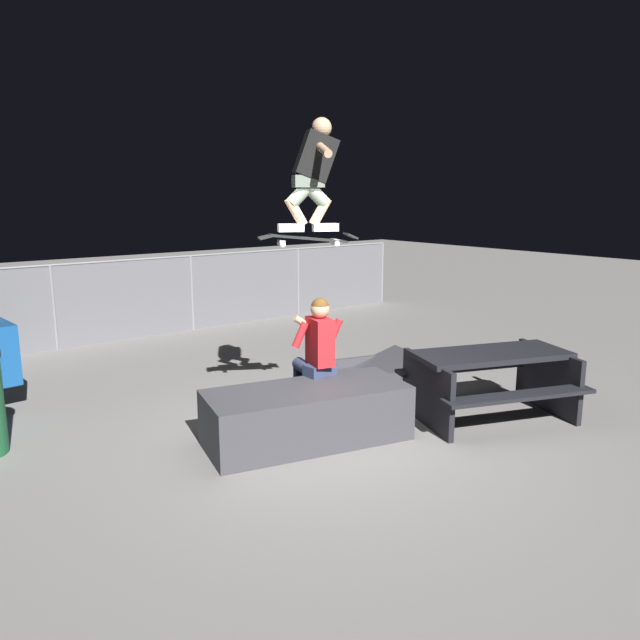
{
  "coord_description": "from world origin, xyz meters",
  "views": [
    {
      "loc": [
        -3.74,
        -4.54,
        2.44
      ],
      "look_at": [
        0.11,
        0.35,
        1.15
      ],
      "focal_mm": 34.13,
      "sensor_mm": 36.0,
      "label": 1
    }
  ],
  "objects_px": {
    "kicker_ramp": "(378,373)",
    "person_sitting_on_ledge": "(316,352)",
    "skateboard": "(308,239)",
    "picnic_table_back": "(490,374)",
    "ledge_box_main": "(307,415)",
    "skater_airborne": "(314,170)"
  },
  "relations": [
    {
      "from": "person_sitting_on_ledge",
      "to": "picnic_table_back",
      "type": "relative_size",
      "value": 0.67
    },
    {
      "from": "skateboard",
      "to": "kicker_ramp",
      "type": "distance_m",
      "value": 2.72
    },
    {
      "from": "ledge_box_main",
      "to": "skateboard",
      "type": "xyz_separation_m",
      "value": [
        0.31,
        0.38,
        1.72
      ]
    },
    {
      "from": "skateboard",
      "to": "person_sitting_on_ledge",
      "type": "bearing_deg",
      "value": 6.14
    },
    {
      "from": "ledge_box_main",
      "to": "skateboard",
      "type": "bearing_deg",
      "value": 50.61
    },
    {
      "from": "ledge_box_main",
      "to": "picnic_table_back",
      "type": "height_order",
      "value": "picnic_table_back"
    },
    {
      "from": "person_sitting_on_ledge",
      "to": "kicker_ramp",
      "type": "relative_size",
      "value": 1.06
    },
    {
      "from": "skateboard",
      "to": "kicker_ramp",
      "type": "relative_size",
      "value": 0.77
    },
    {
      "from": "skater_airborne",
      "to": "kicker_ramp",
      "type": "relative_size",
      "value": 0.85
    },
    {
      "from": "person_sitting_on_ledge",
      "to": "skater_airborne",
      "type": "relative_size",
      "value": 1.24
    },
    {
      "from": "kicker_ramp",
      "to": "person_sitting_on_ledge",
      "type": "bearing_deg",
      "value": -155.77
    },
    {
      "from": "person_sitting_on_ledge",
      "to": "skater_airborne",
      "type": "distance_m",
      "value": 1.9
    },
    {
      "from": "skater_airborne",
      "to": "kicker_ramp",
      "type": "xyz_separation_m",
      "value": [
        1.71,
        0.78,
        -2.62
      ]
    },
    {
      "from": "ledge_box_main",
      "to": "skater_airborne",
      "type": "distance_m",
      "value": 2.46
    },
    {
      "from": "skater_airborne",
      "to": "picnic_table_back",
      "type": "height_order",
      "value": "skater_airborne"
    },
    {
      "from": "person_sitting_on_ledge",
      "to": "skateboard",
      "type": "relative_size",
      "value": 1.38
    },
    {
      "from": "skateboard",
      "to": "skater_airborne",
      "type": "xyz_separation_m",
      "value": [
        0.05,
        -0.02,
        0.69
      ]
    },
    {
      "from": "ledge_box_main",
      "to": "picnic_table_back",
      "type": "xyz_separation_m",
      "value": [
        2.01,
        -0.7,
        0.22
      ]
    },
    {
      "from": "ledge_box_main",
      "to": "skater_airborne",
      "type": "bearing_deg",
      "value": 44.38
    },
    {
      "from": "kicker_ramp",
      "to": "picnic_table_back",
      "type": "height_order",
      "value": "picnic_table_back"
    },
    {
      "from": "person_sitting_on_ledge",
      "to": "skater_airborne",
      "type": "xyz_separation_m",
      "value": [
        -0.05,
        -0.03,
        1.9
      ]
    },
    {
      "from": "skateboard",
      "to": "picnic_table_back",
      "type": "distance_m",
      "value": 2.51
    }
  ]
}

